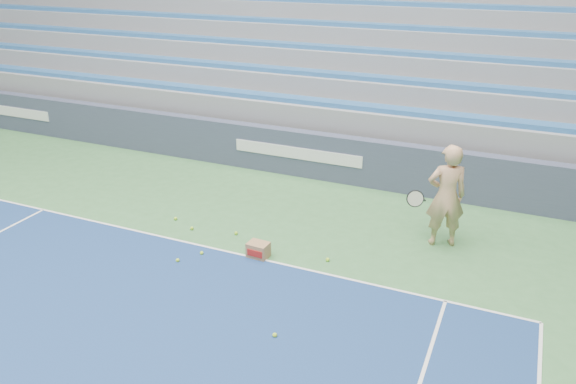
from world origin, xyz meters
name	(u,v)px	position (x,y,z in m)	size (l,w,h in m)	color
sponsor_barrier	(299,153)	(0.00, 15.88, 0.55)	(30.00, 0.32, 1.10)	#394057
bleachers	(370,42)	(0.00, 21.60, 2.36)	(31.00, 9.15, 7.30)	gray
tennis_player	(446,196)	(3.72, 13.74, 0.96)	(1.02, 0.97, 1.93)	tan
ball_box	(258,250)	(0.85, 11.96, 0.14)	(0.38, 0.30, 0.27)	#977049
tennis_ball_0	(202,253)	(-0.11, 11.62, 0.03)	(0.07, 0.07, 0.07)	#B6E82F
tennis_ball_1	(275,335)	(2.06, 10.05, 0.03)	(0.07, 0.07, 0.07)	#B6E82F
tennis_ball_2	(236,233)	(0.09, 12.54, 0.03)	(0.07, 0.07, 0.07)	#B6E82F
tennis_ball_3	(176,219)	(-1.33, 12.60, 0.03)	(0.07, 0.07, 0.07)	#B6E82F
tennis_ball_4	(178,260)	(-0.35, 11.24, 0.03)	(0.07, 0.07, 0.07)	#B6E82F
tennis_ball_5	(328,260)	(2.03, 12.31, 0.03)	(0.07, 0.07, 0.07)	#B6E82F
tennis_ball_6	(192,228)	(-0.79, 12.37, 0.03)	(0.07, 0.07, 0.07)	#B6E82F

